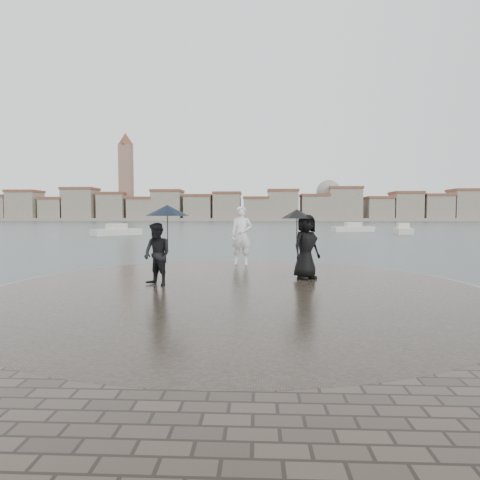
{
  "coord_description": "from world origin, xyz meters",
  "views": [
    {
      "loc": [
        0.48,
        -6.36,
        2.12
      ],
      "look_at": [
        0.0,
        4.8,
        1.45
      ],
      "focal_mm": 30.0,
      "sensor_mm": 36.0,
      "label": 1
    }
  ],
  "objects": [
    {
      "name": "ground",
      "position": [
        0.0,
        0.0,
        0.0
      ],
      "size": [
        400.0,
        400.0,
        0.0
      ],
      "primitive_type": "plane",
      "color": "#2B3835",
      "rests_on": "ground"
    },
    {
      "name": "kerb_ring",
      "position": [
        0.0,
        3.5,
        0.16
      ],
      "size": [
        12.5,
        12.5,
        0.32
      ],
      "primitive_type": "cylinder",
      "color": "gray",
      "rests_on": "ground"
    },
    {
      "name": "quay_tip",
      "position": [
        0.0,
        3.5,
        0.18
      ],
      "size": [
        11.9,
        11.9,
        0.36
      ],
      "primitive_type": "cylinder",
      "color": "#2D261E",
      "rests_on": "ground"
    },
    {
      "name": "statue",
      "position": [
        -0.09,
        8.1,
        1.42
      ],
      "size": [
        0.81,
        0.56,
        2.11
      ],
      "primitive_type": "imported",
      "rotation": [
        0.0,
        0.0,
        -0.07
      ],
      "color": "white",
      "rests_on": "quay_tip"
    },
    {
      "name": "visitor_left",
      "position": [
        -1.97,
        3.67,
        1.52
      ],
      "size": [
        1.3,
        1.13,
        2.04
      ],
      "color": "black",
      "rests_on": "quay_tip"
    },
    {
      "name": "visitor_right",
      "position": [
        1.79,
        4.89,
        1.45
      ],
      "size": [
        1.25,
        1.08,
        1.95
      ],
      "color": "black",
      "rests_on": "quay_tip"
    },
    {
      "name": "far_skyline",
      "position": [
        -6.29,
        160.71,
        5.61
      ],
      "size": [
        260.0,
        20.0,
        37.0
      ],
      "color": "gray",
      "rests_on": "ground"
    },
    {
      "name": "boats",
      "position": [
        5.4,
        42.08,
        0.38
      ],
      "size": [
        36.27,
        15.08,
        1.5
      ],
      "color": "beige",
      "rests_on": "ground"
    }
  ]
}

